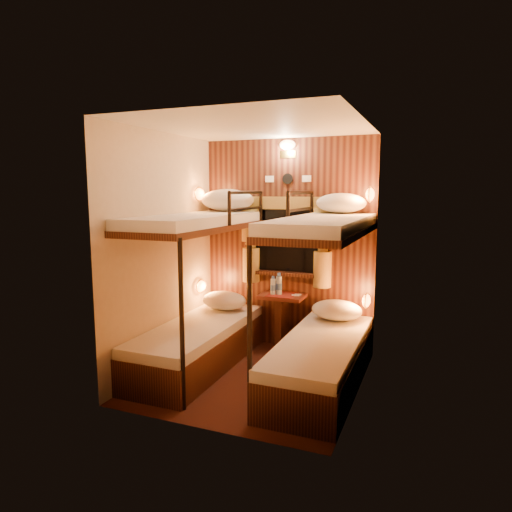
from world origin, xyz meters
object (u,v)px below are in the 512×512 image
at_px(bottle_left, 273,287).
at_px(bottle_right, 279,285).
at_px(bunk_left, 198,314).
at_px(table, 282,315).
at_px(bunk_right, 321,328).

relative_size(bottle_left, bottle_right, 0.85).
bearing_deg(bottle_left, bunk_left, -126.52).
xyz_separation_m(bunk_left, table, (0.65, 0.78, -0.14)).
distance_m(bunk_right, bottle_right, 1.05).
distance_m(bottle_left, bottle_right, 0.07).
relative_size(bunk_left, bottle_left, 8.94).
bearing_deg(bottle_left, bunk_right, -45.01).
height_order(bunk_left, bottle_right, bunk_left).
height_order(bunk_right, bottle_left, bunk_right).
relative_size(bunk_left, bottle_right, 7.62).
relative_size(bunk_right, bottle_left, 8.94).
distance_m(table, bottle_left, 0.34).
distance_m(bunk_right, table, 1.02).
bearing_deg(bottle_right, table, 22.25).
distance_m(bunk_left, bunk_right, 1.30).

